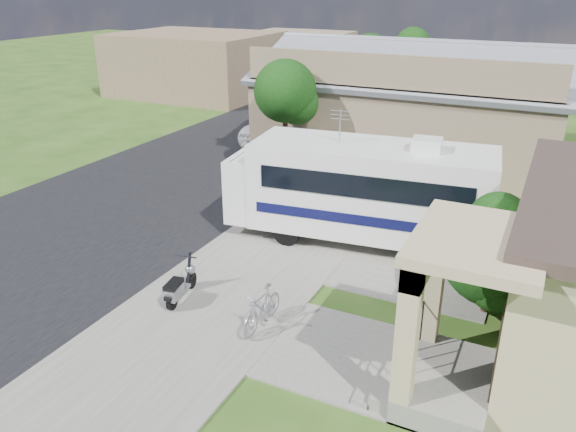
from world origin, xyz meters
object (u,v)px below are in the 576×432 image
at_px(shrub, 497,253).
at_px(scooter, 179,286).
at_px(pickup_truck, 284,127).
at_px(motorhome, 361,188).
at_px(garden_hose, 402,356).
at_px(van, 330,98).
at_px(bicycle, 262,310).

bearing_deg(shrub, scooter, -157.22).
bearing_deg(pickup_truck, motorhome, 127.63).
bearing_deg(garden_hose, motorhome, 118.61).
distance_m(motorhome, garden_hose, 6.01).
distance_m(shrub, van, 21.31).
xyz_separation_m(bicycle, van, (-6.91, 20.98, 0.46)).
height_order(scooter, pickup_truck, pickup_truck).
relative_size(motorhome, bicycle, 4.97).
xyz_separation_m(scooter, van, (-4.56, 20.87, 0.49)).
bearing_deg(garden_hose, shrub, 63.63).
relative_size(bicycle, van, 0.25).
distance_m(bicycle, pickup_truck, 15.75).
bearing_deg(motorhome, scooter, -123.99).
bearing_deg(pickup_truck, scooter, 106.36).
distance_m(scooter, garden_hose, 5.51).
relative_size(scooter, bicycle, 0.95).
bearing_deg(van, scooter, -81.68).
bearing_deg(van, pickup_truck, -91.05).
bearing_deg(motorhome, bicycle, -100.69).
bearing_deg(shrub, van, 122.31).
bearing_deg(van, motorhome, -68.99).
bearing_deg(pickup_truck, shrub, 134.06).
bearing_deg(garden_hose, van, 115.92).
height_order(shrub, garden_hose, shrub).
xyz_separation_m(scooter, garden_hose, (5.49, 0.18, -0.37)).
bearing_deg(pickup_truck, van, -87.22).
bearing_deg(garden_hose, bicycle, -174.82).
distance_m(motorhome, shrub, 4.76).
xyz_separation_m(shrub, garden_hose, (-1.33, -2.69, -1.47)).
relative_size(bicycle, pickup_truck, 0.30).
bearing_deg(shrub, pickup_truck, 134.24).
height_order(shrub, bicycle, shrub).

